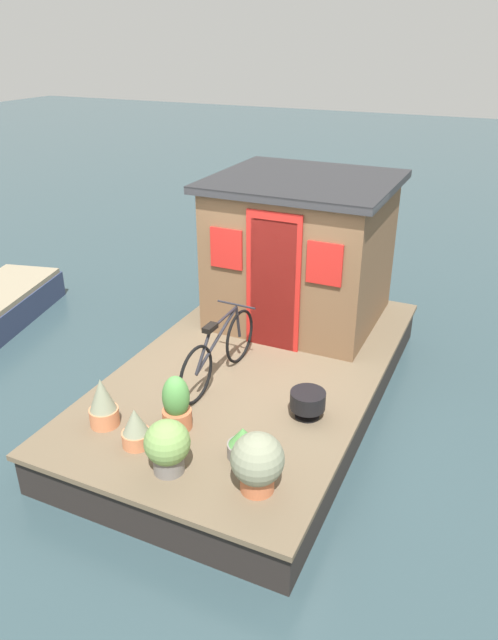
# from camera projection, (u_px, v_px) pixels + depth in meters

# --- Properties ---
(ground_plane) EXTENTS (60.00, 60.00, 0.00)m
(ground_plane) POSITION_uv_depth(u_px,v_px,m) (256.00, 399.00, 7.58)
(ground_plane) COLOR #2D4247
(houseboat_deck) EXTENTS (5.25, 2.98, 0.52)m
(houseboat_deck) POSITION_uv_depth(u_px,v_px,m) (256.00, 382.00, 7.46)
(houseboat_deck) COLOR brown
(houseboat_deck) RESTS_ON ground_plane
(houseboat_cabin) EXTENTS (2.17, 2.36, 2.00)m
(houseboat_cabin) POSITION_uv_depth(u_px,v_px,m) (301.00, 250.00, 8.14)
(houseboat_cabin) COLOR brown
(houseboat_cabin) RESTS_ON houseboat_deck
(bicycle) EXTENTS (1.70, 0.50, 0.81)m
(bicycle) POSITION_uv_depth(u_px,v_px,m) (219.00, 352.00, 6.87)
(bicycle) COLOR black
(bicycle) RESTS_ON houseboat_deck
(potted_plant_ivy) EXTENTS (0.43, 0.43, 0.54)m
(potted_plant_ivy) POSITION_uv_depth(u_px,v_px,m) (167.00, 446.00, 5.45)
(potted_plant_ivy) COLOR slate
(potted_plant_ivy) RESTS_ON houseboat_deck
(potted_plant_basil) EXTENTS (0.31, 0.31, 0.55)m
(potted_plant_basil) POSITION_uv_depth(u_px,v_px,m) (103.00, 403.00, 6.12)
(potted_plant_basil) COLOR #C6754C
(potted_plant_basil) RESTS_ON houseboat_deck
(potted_plant_sage) EXTENTS (0.31, 0.31, 0.33)m
(potted_plant_sage) POSITION_uv_depth(u_px,v_px,m) (243.00, 443.00, 5.70)
(potted_plant_sage) COLOR slate
(potted_plant_sage) RESTS_ON houseboat_deck
(potted_plant_succulent) EXTENTS (0.48, 0.48, 0.58)m
(potted_plant_succulent) POSITION_uv_depth(u_px,v_px,m) (257.00, 462.00, 5.21)
(potted_plant_succulent) COLOR #B2603D
(potted_plant_succulent) RESTS_ON houseboat_deck
(potted_plant_thyme) EXTENTS (0.29, 0.29, 0.42)m
(potted_plant_thyme) POSITION_uv_depth(u_px,v_px,m) (136.00, 428.00, 5.83)
(potted_plant_thyme) COLOR #C6754C
(potted_plant_thyme) RESTS_ON houseboat_deck
(potted_plant_fern) EXTENTS (0.31, 0.31, 0.61)m
(potted_plant_fern) POSITION_uv_depth(u_px,v_px,m) (176.00, 404.00, 6.06)
(potted_plant_fern) COLOR #B2603D
(potted_plant_fern) RESTS_ON houseboat_deck
(charcoal_grill) EXTENTS (0.38, 0.38, 0.30)m
(charcoal_grill) POSITION_uv_depth(u_px,v_px,m) (308.00, 401.00, 6.27)
(charcoal_grill) COLOR black
(charcoal_grill) RESTS_ON houseboat_deck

